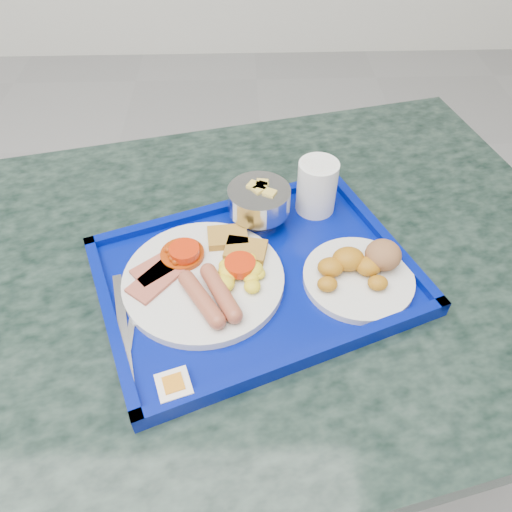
{
  "coord_description": "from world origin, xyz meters",
  "views": [
    {
      "loc": [
        0.58,
        0.05,
        1.32
      ],
      "look_at": [
        0.59,
        0.55,
        0.8
      ],
      "focal_mm": 35.0,
      "sensor_mm": 36.0,
      "label": 1
    }
  ],
  "objects_px": {
    "tray": "(256,277)",
    "juice_cup": "(317,185)",
    "table": "(230,336)",
    "main_plate": "(208,276)",
    "bread_plate": "(361,270)",
    "fruit_bowl": "(259,201)"
  },
  "relations": [
    {
      "from": "tray",
      "to": "juice_cup",
      "type": "distance_m",
      "value": 0.19
    },
    {
      "from": "table",
      "to": "main_plate",
      "type": "bearing_deg",
      "value": -119.16
    },
    {
      "from": "tray",
      "to": "main_plate",
      "type": "distance_m",
      "value": 0.07
    },
    {
      "from": "tray",
      "to": "bread_plate",
      "type": "bearing_deg",
      "value": -4.47
    },
    {
      "from": "tray",
      "to": "bread_plate",
      "type": "relative_size",
      "value": 3.32
    },
    {
      "from": "table",
      "to": "main_plate",
      "type": "distance_m",
      "value": 0.22
    },
    {
      "from": "table",
      "to": "tray",
      "type": "xyz_separation_m",
      "value": [
        0.05,
        -0.03,
        0.2
      ]
    },
    {
      "from": "main_plate",
      "to": "juice_cup",
      "type": "distance_m",
      "value": 0.24
    },
    {
      "from": "main_plate",
      "to": "juice_cup",
      "type": "xyz_separation_m",
      "value": [
        0.18,
        0.16,
        0.04
      ]
    },
    {
      "from": "table",
      "to": "tray",
      "type": "relative_size",
      "value": 2.45
    },
    {
      "from": "main_plate",
      "to": "table",
      "type": "bearing_deg",
      "value": 60.84
    },
    {
      "from": "juice_cup",
      "to": "fruit_bowl",
      "type": "bearing_deg",
      "value": -162.01
    },
    {
      "from": "fruit_bowl",
      "to": "tray",
      "type": "bearing_deg",
      "value": -94.32
    },
    {
      "from": "table",
      "to": "fruit_bowl",
      "type": "bearing_deg",
      "value": 57.12
    },
    {
      "from": "table",
      "to": "bread_plate",
      "type": "distance_m",
      "value": 0.3
    },
    {
      "from": "fruit_bowl",
      "to": "juice_cup",
      "type": "bearing_deg",
      "value": 17.99
    },
    {
      "from": "juice_cup",
      "to": "bread_plate",
      "type": "bearing_deg",
      "value": -73.07
    },
    {
      "from": "fruit_bowl",
      "to": "juice_cup",
      "type": "relative_size",
      "value": 1.09
    },
    {
      "from": "main_plate",
      "to": "bread_plate",
      "type": "xyz_separation_m",
      "value": [
        0.23,
        -0.0,
        0.0
      ]
    },
    {
      "from": "tray",
      "to": "juice_cup",
      "type": "xyz_separation_m",
      "value": [
        0.11,
        0.15,
        0.06
      ]
    },
    {
      "from": "tray",
      "to": "main_plate",
      "type": "xyz_separation_m",
      "value": [
        -0.07,
        -0.01,
        0.02
      ]
    },
    {
      "from": "fruit_bowl",
      "to": "juice_cup",
      "type": "distance_m",
      "value": 0.1
    }
  ]
}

